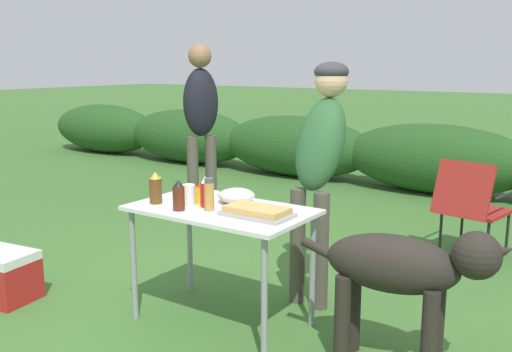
% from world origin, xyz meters
% --- Properties ---
extents(ground_plane, '(60.00, 60.00, 0.00)m').
position_xyz_m(ground_plane, '(0.00, 0.00, 0.00)').
color(ground_plane, '#3D6B2D').
extents(shrub_hedge, '(14.40, 0.90, 0.87)m').
position_xyz_m(shrub_hedge, '(0.00, 4.37, 0.43)').
color(shrub_hedge, '#234C1E').
rests_on(shrub_hedge, ground).
extents(folding_table, '(1.10, 0.64, 0.74)m').
position_xyz_m(folding_table, '(0.00, 0.00, 0.66)').
color(folding_table, white).
rests_on(folding_table, ground).
extents(food_tray, '(0.41, 0.23, 0.06)m').
position_xyz_m(food_tray, '(0.29, -0.04, 0.77)').
color(food_tray, '#9E9EA3').
rests_on(food_tray, folding_table).
extents(plate_stack, '(0.21, 0.21, 0.02)m').
position_xyz_m(plate_stack, '(-0.27, 0.18, 0.75)').
color(plate_stack, white).
rests_on(plate_stack, folding_table).
extents(mixing_bowl, '(0.23, 0.23, 0.09)m').
position_xyz_m(mixing_bowl, '(0.00, 0.16, 0.79)').
color(mixing_bowl, silver).
rests_on(mixing_bowl, folding_table).
extents(paper_cup_stack, '(0.08, 0.08, 0.13)m').
position_xyz_m(paper_cup_stack, '(-0.19, -0.07, 0.81)').
color(paper_cup_stack, white).
rests_on(paper_cup_stack, folding_table).
extents(ketchup_bottle, '(0.06, 0.06, 0.19)m').
position_xyz_m(ketchup_bottle, '(-0.09, -0.03, 0.83)').
color(ketchup_bottle, red).
rests_on(ketchup_bottle, folding_table).
extents(mustard_bottle, '(0.06, 0.06, 0.13)m').
position_xyz_m(mustard_bottle, '(-0.17, 0.01, 0.80)').
color(mustard_bottle, yellow).
rests_on(mustard_bottle, folding_table).
extents(beer_bottle, '(0.08, 0.08, 0.20)m').
position_xyz_m(beer_bottle, '(-0.41, -0.13, 0.84)').
color(beer_bottle, brown).
rests_on(beer_bottle, folding_table).
extents(spice_jar, '(0.06, 0.06, 0.20)m').
position_xyz_m(spice_jar, '(-0.02, -0.09, 0.84)').
color(spice_jar, '#B2893D').
rests_on(spice_jar, folding_table).
extents(relish_jar, '(0.06, 0.06, 0.15)m').
position_xyz_m(relish_jar, '(-0.47, -0.06, 0.81)').
color(relish_jar, olive).
rests_on(relish_jar, folding_table).
extents(bbq_sauce_bottle, '(0.07, 0.07, 0.19)m').
position_xyz_m(bbq_sauce_bottle, '(-0.17, -0.19, 0.83)').
color(bbq_sauce_bottle, '#562314').
rests_on(bbq_sauce_bottle, folding_table).
extents(standing_person_in_gray_fleece, '(0.36, 0.48, 1.61)m').
position_xyz_m(standing_person_in_gray_fleece, '(0.33, 0.65, 1.03)').
color(standing_person_in_gray_fleece, '#4C473D').
rests_on(standing_person_in_gray_fleece, ground).
extents(standing_person_in_dark_puffer, '(0.41, 0.45, 1.79)m').
position_xyz_m(standing_person_in_dark_puffer, '(-1.69, 1.88, 1.09)').
color(standing_person_in_dark_puffer, '#4C473D').
rests_on(standing_person_in_dark_puffer, ground).
extents(dog, '(1.10, 0.39, 0.81)m').
position_xyz_m(dog, '(1.13, 0.07, 0.55)').
color(dog, '#28231E').
rests_on(dog, ground).
extents(camp_chair_green_behind_table, '(0.57, 0.67, 0.83)m').
position_xyz_m(camp_chair_green_behind_table, '(0.98, 2.09, 0.47)').
color(camp_chair_green_behind_table, maroon).
rests_on(camp_chair_green_behind_table, ground).
extents(cooler_box, '(0.52, 0.38, 0.34)m').
position_xyz_m(cooler_box, '(-1.48, -0.57, 0.17)').
color(cooler_box, '#B21E1E').
rests_on(cooler_box, ground).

